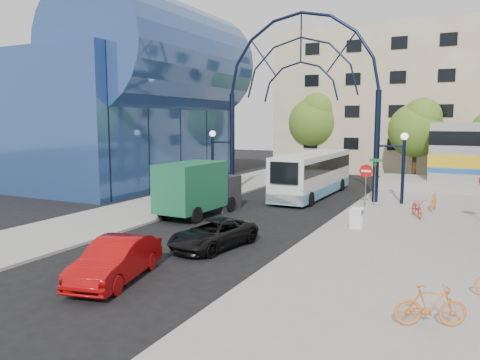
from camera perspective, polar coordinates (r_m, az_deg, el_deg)
The scene contains 18 objects.
ground at distance 19.24m, azimuth -6.84°, elevation -8.27°, with size 120.00×120.00×0.00m, color black.
sidewalk_east at distance 20.26m, azimuth 19.42°, elevation -7.66°, with size 8.00×56.00×0.12m, color gray.
plaza_west at distance 27.68m, azimuth -11.36°, elevation -3.46°, with size 5.00×50.00×0.12m, color gray.
gateway_arch at distance 31.40m, azimuth 7.39°, elevation 13.45°, with size 13.64×0.44×12.10m.
stop_sign at distance 28.19m, azimuth 15.11°, elevation 0.60°, with size 0.80×0.07×2.50m.
street_name_sign at distance 28.69m, azimuth 16.13°, elevation 0.95°, with size 0.70×0.70×2.80m.
sandwich_board at distance 22.39m, azimuth 13.99°, elevation -4.27°, with size 0.55×0.61×0.99m.
transit_hall at distance 39.77m, azimuth -13.78°, elevation 9.29°, with size 16.50×18.00×14.50m.
apartment_block at distance 51.16m, azimuth 17.27°, elevation 9.01°, with size 20.00×12.10×14.00m.
tree_north_a at distance 41.63m, azimuth 20.80°, elevation 6.05°, with size 4.48×4.48×7.00m.
tree_north_b at distance 47.55m, azimuth 9.15°, elevation 7.31°, with size 5.12×5.12×8.00m.
city_bus at distance 32.37m, azimuth 8.87°, elevation 0.78°, with size 2.64×10.74×2.94m.
green_truck at distance 25.51m, azimuth -5.01°, elevation -1.05°, with size 2.45×5.89×2.93m.
black_suv at distance 19.07m, azimuth -3.28°, elevation -6.57°, with size 1.92×4.17×1.16m, color black.
red_sedan at distance 15.74m, azimuth -14.90°, elevation -9.40°, with size 1.45×4.16×1.37m, color #9B090A.
bike_near_a at distance 26.19m, azimuth 20.79°, elevation -3.16°, with size 0.66×1.89×0.99m, color red.
bike_near_b at distance 28.51m, azimuth 22.54°, elevation -2.39°, with size 0.48×1.71×1.03m, color orange.
bike_far_b at distance 12.70m, azimuth 22.20°, elevation -13.98°, with size 0.49×1.75×1.05m, color #CD6A29.
Camera 1 is at (10.18, -15.50, 5.12)m, focal length 35.00 mm.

